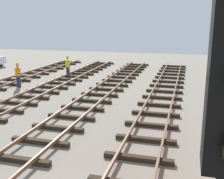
# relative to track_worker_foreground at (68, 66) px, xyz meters

# --- Properties ---
(track_worker_foreground) EXTENTS (0.40, 0.40, 1.87)m
(track_worker_foreground) POSITION_rel_track_worker_foreground_xyz_m (0.00, 0.00, 0.00)
(track_worker_foreground) COLOR #262D4C
(track_worker_foreground) RESTS_ON ground
(track_worker_distant) EXTENTS (0.40, 0.40, 1.87)m
(track_worker_distant) POSITION_rel_track_worker_foreground_xyz_m (-1.83, -4.86, 0.00)
(track_worker_distant) COLOR #262D4C
(track_worker_distant) RESTS_ON ground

